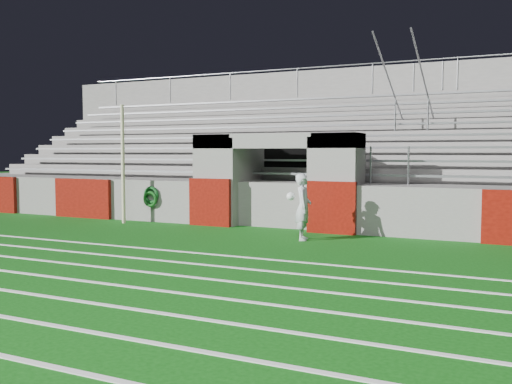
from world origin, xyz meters
The scene contains 6 objects.
ground centered at (0.00, 0.00, 0.00)m, with size 90.00×90.00×0.00m, color #0C4B0D.
field_post centered at (-4.42, 2.39, 1.74)m, with size 0.11×0.11×3.48m, color beige.
field_markings centered at (0.00, -5.00, 0.01)m, with size 28.00×8.09×0.01m.
stadium_structure centered at (0.00, 7.97, 1.49)m, with size 26.00×8.48×5.42m.
goalkeeper_with_ball centered at (1.52, 1.63, 0.80)m, with size 0.65×0.67×1.59m.
hose_coil centered at (-3.84, 2.93, 0.76)m, with size 0.52×0.15×0.62m.
Camera 1 is at (6.35, -11.03, 2.09)m, focal length 40.00 mm.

